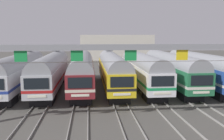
% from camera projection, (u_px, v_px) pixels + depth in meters
% --- Properties ---
extents(ground_plane, '(160.00, 160.00, 0.00)m').
position_uv_depth(ground_plane, '(113.00, 89.00, 31.76)').
color(ground_plane, '#4C4944').
extents(track_bed, '(25.61, 70.00, 0.15)m').
position_uv_depth(track_bed, '(104.00, 70.00, 48.49)').
color(track_bed, gray).
rests_on(track_bed, ground).
extents(commuter_train_silver, '(2.88, 18.06, 5.05)m').
position_uv_depth(commuter_train_silver, '(20.00, 70.00, 30.19)').
color(commuter_train_silver, silver).
rests_on(commuter_train_silver, ground).
extents(commuter_train_stainless, '(2.88, 18.06, 5.05)m').
position_uv_depth(commuter_train_stainless, '(52.00, 70.00, 30.59)').
color(commuter_train_stainless, '#B2B5BA').
rests_on(commuter_train_stainless, ground).
extents(commuter_train_maroon, '(2.88, 18.06, 4.77)m').
position_uv_depth(commuter_train_maroon, '(82.00, 69.00, 30.97)').
color(commuter_train_maroon, maroon).
rests_on(commuter_train_maroon, ground).
extents(commuter_train_yellow, '(2.88, 18.06, 5.05)m').
position_uv_depth(commuter_train_yellow, '(113.00, 69.00, 31.37)').
color(commuter_train_yellow, gold).
rests_on(commuter_train_yellow, ground).
extents(commuter_train_white, '(2.88, 18.06, 4.77)m').
position_uv_depth(commuter_train_white, '(142.00, 69.00, 31.76)').
color(commuter_train_white, white).
rests_on(commuter_train_white, ground).
extents(commuter_train_green, '(2.88, 18.06, 4.77)m').
position_uv_depth(commuter_train_green, '(171.00, 68.00, 32.15)').
color(commuter_train_green, '#236B42').
rests_on(commuter_train_green, ground).
extents(commuter_train_blue, '(2.88, 18.06, 5.05)m').
position_uv_depth(commuter_train_blue, '(199.00, 68.00, 32.54)').
color(commuter_train_blue, '#284C9E').
rests_on(commuter_train_blue, ground).
extents(catenary_gantry, '(29.35, 0.44, 6.97)m').
position_uv_depth(catenary_gantry, '(131.00, 58.00, 17.68)').
color(catenary_gantry, gray).
rests_on(catenary_gantry, ground).
extents(maintenance_building, '(21.64, 10.00, 7.39)m').
position_uv_depth(maintenance_building, '(116.00, 47.00, 72.54)').
color(maintenance_building, beige).
rests_on(maintenance_building, ground).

